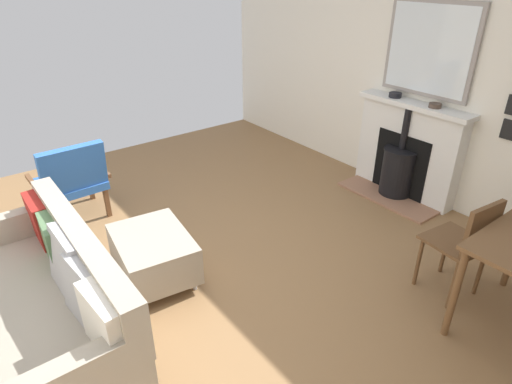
# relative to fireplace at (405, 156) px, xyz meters

# --- Properties ---
(ground_plane) EXTENTS (5.90, 6.12, 0.01)m
(ground_plane) POSITION_rel_fireplace_xyz_m (2.75, -0.15, -0.46)
(ground_plane) COLOR olive
(wall_left) EXTENTS (0.12, 6.12, 2.73)m
(wall_left) POSITION_rel_fireplace_xyz_m (-0.19, -0.15, 0.91)
(wall_left) COLOR silver
(wall_left) RESTS_ON ground
(fireplace) EXTENTS (0.54, 1.26, 1.05)m
(fireplace) POSITION_rel_fireplace_xyz_m (0.00, 0.00, 0.00)
(fireplace) COLOR #93664C
(fireplace) RESTS_ON ground
(mirror_over_mantel) EXTENTS (0.04, 0.97, 0.92)m
(mirror_over_mantel) POSITION_rel_fireplace_xyz_m (-0.11, -0.00, 1.11)
(mirror_over_mantel) COLOR gray
(mantel_bowl_near) EXTENTS (0.13, 0.13, 0.05)m
(mantel_bowl_near) POSITION_rel_fireplace_xyz_m (-0.01, -0.25, 0.62)
(mantel_bowl_near) COLOR black
(mantel_bowl_near) RESTS_ON fireplace
(mantel_bowl_far) EXTENTS (0.12, 0.12, 0.04)m
(mantel_bowl_far) POSITION_rel_fireplace_xyz_m (-0.01, 0.23, 0.62)
(mantel_bowl_far) COLOR #47382D
(mantel_bowl_far) RESTS_ON fireplace
(sofa) EXTENTS (0.89, 1.78, 0.85)m
(sofa) POSITION_rel_fireplace_xyz_m (3.75, -0.04, -0.09)
(sofa) COLOR #B2B2B7
(sofa) RESTS_ON ground
(ottoman) EXTENTS (0.65, 0.80, 0.41)m
(ottoman) POSITION_rel_fireplace_xyz_m (2.87, -0.30, -0.21)
(ottoman) COLOR #B2B2B7
(ottoman) RESTS_ON ground
(armchair_accent) EXTENTS (0.69, 0.61, 0.84)m
(armchair_accent) POSITION_rel_fireplace_xyz_m (3.07, -1.65, -0.00)
(armchair_accent) COLOR brown
(armchair_accent) RESTS_ON ground
(dining_chair_near_fireplace) EXTENTS (0.44, 0.44, 0.85)m
(dining_chair_near_fireplace) POSITION_rel_fireplace_xyz_m (1.10, 1.31, 0.05)
(dining_chair_near_fireplace) COLOR brown
(dining_chair_near_fireplace) RESTS_ON ground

